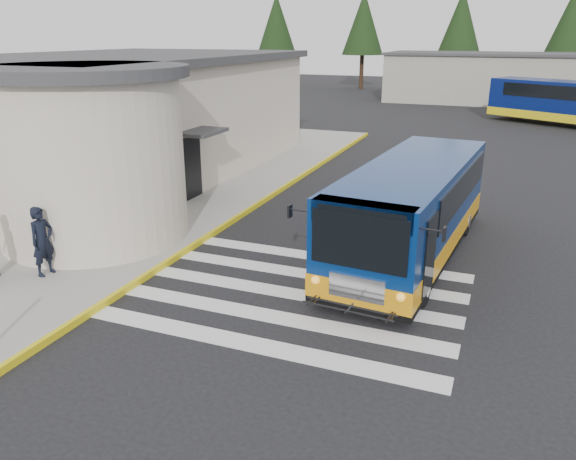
% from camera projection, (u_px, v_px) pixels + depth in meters
% --- Properties ---
extents(ground, '(140.00, 140.00, 0.00)m').
position_uv_depth(ground, '(319.00, 283.00, 13.68)').
color(ground, black).
rests_on(ground, ground).
extents(sidewalk, '(10.00, 34.00, 0.15)m').
position_uv_depth(sidewalk, '(119.00, 200.00, 20.29)').
color(sidewalk, gray).
rests_on(sidewalk, ground).
extents(curb_strip, '(0.12, 34.00, 0.16)m').
position_uv_depth(curb_strip, '(242.00, 215.00, 18.57)').
color(curb_strip, gold).
rests_on(curb_strip, ground).
extents(station_building, '(12.70, 18.70, 4.80)m').
position_uv_depth(station_building, '(120.00, 117.00, 22.65)').
color(station_building, beige).
rests_on(station_building, ground).
extents(crosswalk, '(8.00, 5.35, 0.01)m').
position_uv_depth(crosswalk, '(288.00, 293.00, 13.14)').
color(crosswalk, silver).
rests_on(crosswalk, ground).
extents(depot_building, '(26.40, 8.40, 4.20)m').
position_uv_depth(depot_building, '(544.00, 79.00, 47.74)').
color(depot_building, gray).
rests_on(depot_building, ground).
extents(tree_line, '(58.40, 4.40, 10.00)m').
position_uv_depth(tree_line, '(552.00, 22.00, 53.12)').
color(tree_line, black).
rests_on(tree_line, ground).
extents(transit_bus, '(3.53, 9.22, 2.55)m').
position_uv_depth(transit_bus, '(411.00, 213.00, 14.93)').
color(transit_bus, navy).
rests_on(transit_bus, ground).
extents(pedestrian_a, '(0.48, 0.67, 1.73)m').
position_uv_depth(pedestrian_a, '(42.00, 241.00, 13.53)').
color(pedestrian_a, black).
rests_on(pedestrian_a, sidewalk).
extents(far_bus_a, '(9.60, 6.97, 2.45)m').
position_uv_depth(far_bus_a, '(565.00, 101.00, 36.61)').
color(far_bus_a, '#06134E').
rests_on(far_bus_a, ground).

